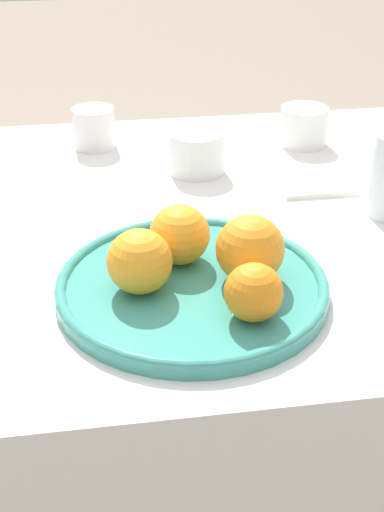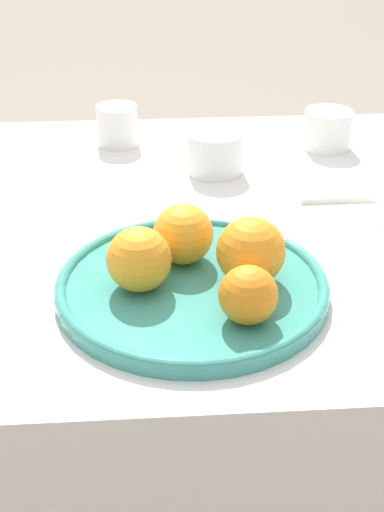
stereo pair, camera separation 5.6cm
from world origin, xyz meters
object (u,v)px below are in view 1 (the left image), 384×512
Objects in this scene: fruit_platter at (192,285)px; cup_2 at (197,152)px; orange_1 at (140,261)px; napkin at (313,181)px; cup_1 at (304,126)px; orange_3 at (250,249)px; cup_0 at (94,128)px; orange_2 at (254,292)px; orange_0 at (180,235)px.

cup_2 is at bearing 80.14° from fruit_platter.
napkin is at bearing 44.39° from orange_1.
cup_2 is (-0.20, -0.09, 0.00)m from cup_1.
cup_2 is (-0.01, 0.35, -0.02)m from orange_3.
cup_2 is (0.15, -0.13, -0.00)m from cup_0.
orange_1 is 0.55m from cup_1.
napkin is at bearing -32.27° from cup_0.
orange_2 is 0.88× the size of cup_0.
orange_1 is (-0.05, -0.06, 0.00)m from orange_0.
napkin is (0.32, -0.20, -0.03)m from cup_0.
cup_1 reaches higher than fruit_platter.
orange_2 is at bearing -99.78° from orange_3.
orange_0 is 0.08m from orange_1.
orange_0 is at bearing -78.54° from cup_0.
fruit_platter is 0.36m from cup_2.
orange_0 is 0.82× the size of cup_2.
cup_2 is at bearing 156.37° from napkin.
cup_1 is 0.92× the size of cup_2.
orange_3 is at bearing -89.18° from cup_2.
orange_2 is (0.05, -0.08, 0.04)m from fruit_platter.
cup_0 is at bearing 104.74° from orange_2.
orange_0 is 0.89× the size of cup_1.
fruit_platter is 2.79× the size of napkin.
cup_0 is 0.63× the size of napkin.
napkin is at bearing 63.56° from orange_2.
orange_3 reaches higher than cup_1.
cup_2 is at bearing 77.25° from orange_0.
orange_0 reaches higher than fruit_platter.
cup_0 is at bearing 139.90° from cup_2.
cup_1 is at bearing -6.52° from cup_0.
cup_1 is (0.21, 0.52, -0.01)m from orange_2.
orange_3 is at bearing 80.22° from orange_2.
orange_2 is 0.08m from orange_3.
orange_0 reaches higher than cup_2.
napkin is at bearing -23.63° from cup_2.
cup_0 is (-0.09, 0.48, 0.02)m from fruit_platter.
orange_0 is at bearing 114.94° from orange_2.
orange_1 is (-0.06, -0.01, 0.04)m from fruit_platter.
orange_1 reaches higher than fruit_platter.
orange_1 is at bearing -178.17° from orange_3.
orange_0 is at bearing -102.75° from cup_2.
cup_0 is at bearing 94.08° from orange_1.
fruit_platter is 0.06m from orange_0.
cup_2 is at bearing -40.10° from cup_0.
orange_0 is at bearing -136.24° from napkin.
orange_1 is 1.03× the size of cup_0.
napkin is at bearing -100.91° from cup_1.
napkin is (0.17, -0.07, -0.03)m from cup_2.
orange_0 is at bearing 47.09° from orange_1.
orange_1 is at bearing 147.32° from orange_2.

